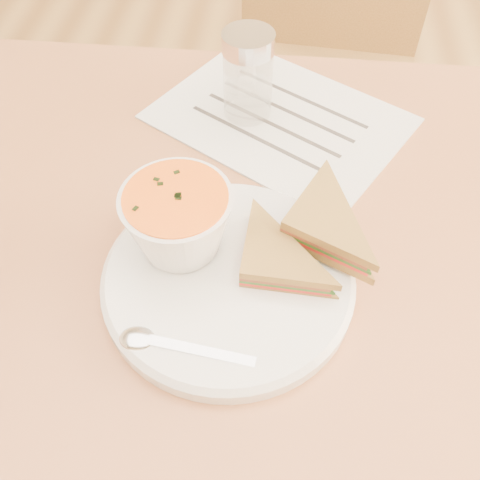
# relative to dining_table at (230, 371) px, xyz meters

# --- Properties ---
(floor) EXTENTS (5.00, 6.00, 0.01)m
(floor) POSITION_rel_dining_table_xyz_m (0.00, 0.00, -0.38)
(floor) COLOR brown
(floor) RESTS_ON ground
(dining_table) EXTENTS (1.00, 0.70, 0.75)m
(dining_table) POSITION_rel_dining_table_xyz_m (0.00, 0.00, 0.00)
(dining_table) COLOR brown
(dining_table) RESTS_ON floor
(chair_far) EXTENTS (0.46, 0.46, 0.95)m
(chair_far) POSITION_rel_dining_table_xyz_m (0.13, 0.64, 0.10)
(chair_far) COLOR brown
(chair_far) RESTS_ON floor
(plate) EXTENTS (0.33, 0.33, 0.02)m
(plate) POSITION_rel_dining_table_xyz_m (0.01, -0.07, 0.38)
(plate) COLOR white
(plate) RESTS_ON dining_table
(soup_bowl) EXTENTS (0.13, 0.13, 0.08)m
(soup_bowl) POSITION_rel_dining_table_xyz_m (-0.04, -0.04, 0.43)
(soup_bowl) COLOR white
(soup_bowl) RESTS_ON plate
(sandwich_half_a) EXTENTS (0.10, 0.10, 0.03)m
(sandwich_half_a) POSITION_rel_dining_table_xyz_m (0.02, -0.09, 0.41)
(sandwich_half_a) COLOR olive
(sandwich_half_a) RESTS_ON plate
(sandwich_half_b) EXTENTS (0.14, 0.14, 0.03)m
(sandwich_half_b) POSITION_rel_dining_table_xyz_m (0.06, -0.03, 0.42)
(sandwich_half_b) COLOR olive
(sandwich_half_b) RESTS_ON plate
(spoon) EXTENTS (0.17, 0.05, 0.01)m
(spoon) POSITION_rel_dining_table_xyz_m (-0.01, -0.16, 0.40)
(spoon) COLOR silver
(spoon) RESTS_ON plate
(paper_menu) EXTENTS (0.39, 0.36, 0.00)m
(paper_menu) POSITION_rel_dining_table_xyz_m (0.05, 0.20, 0.38)
(paper_menu) COLOR white
(paper_menu) RESTS_ON dining_table
(condiment_shaker) EXTENTS (0.08, 0.08, 0.12)m
(condiment_shaker) POSITION_rel_dining_table_xyz_m (0.01, 0.21, 0.43)
(condiment_shaker) COLOR silver
(condiment_shaker) RESTS_ON dining_table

